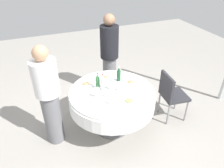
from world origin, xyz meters
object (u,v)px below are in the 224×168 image
object	(u,v)px
bottle_dark_green_right	(119,75)
bottle_green_mid	(98,81)
plate_left	(129,101)
person_right	(49,96)
bottle_clear_inner	(103,83)
wine_glass_mid	(97,91)
plate_east	(130,82)
plate_near	(86,84)
wine_glass_far	(112,92)
person_inner	(109,55)
bottle_clear_outer	(112,82)
plate_rear	(105,78)
dining_table	(112,99)
chair_far	(171,93)
wine_glass_north	(120,85)
wine_glass_front	(113,99)

from	to	relation	value
bottle_dark_green_right	bottle_green_mid	world-z (taller)	bottle_green_mid
plate_left	person_right	bearing A→B (deg)	-22.33
bottle_clear_inner	wine_glass_mid	bearing A→B (deg)	47.46
plate_east	plate_near	distance (m)	0.70
wine_glass_far	plate_east	bearing A→B (deg)	-147.32
plate_east	person_right	bearing A→B (deg)	0.70
plate_near	wine_glass_mid	bearing A→B (deg)	99.89
wine_glass_far	plate_left	distance (m)	0.28
wine_glass_far	person_inner	bearing A→B (deg)	-109.43
bottle_clear_outer	plate_rear	bearing A→B (deg)	-92.15
plate_east	person_right	xyz separation A→B (m)	(1.26, 0.02, 0.07)
bottle_dark_green_right	plate_east	size ratio (longest dim) A/B	1.17
dining_table	wine_glass_mid	world-z (taller)	wine_glass_mid
bottle_dark_green_right	bottle_clear_outer	world-z (taller)	bottle_clear_outer
wine_glass_far	person_right	xyz separation A→B (m)	(0.83, -0.26, -0.03)
bottle_dark_green_right	person_right	distance (m)	1.12
plate_near	person_right	world-z (taller)	person_right
bottle_clear_outer	bottle_green_mid	xyz separation A→B (m)	(0.19, -0.12, -0.01)
plate_east	chair_far	size ratio (longest dim) A/B	0.25
dining_table	bottle_clear_outer	size ratio (longest dim) A/B	4.55
plate_east	plate_rear	distance (m)	0.43
bottle_dark_green_right	bottle_clear_outer	size ratio (longest dim) A/B	0.88
dining_table	chair_far	bearing A→B (deg)	173.64
wine_glass_north	plate_left	bearing A→B (deg)	93.98
bottle_dark_green_right	chair_far	bearing A→B (deg)	156.76
plate_near	chair_far	world-z (taller)	chair_far
bottle_dark_green_right	plate_east	world-z (taller)	bottle_dark_green_right
wine_glass_mid	plate_east	bearing A→B (deg)	-163.82
plate_left	plate_near	bearing A→B (deg)	-55.40
wine_glass_mid	plate_rear	size ratio (longest dim) A/B	0.68
wine_glass_mid	person_inner	bearing A→B (deg)	-119.06
person_right	plate_east	bearing A→B (deg)	-83.84
bottle_dark_green_right	plate_left	distance (m)	0.58
bottle_green_mid	wine_glass_north	world-z (taller)	bottle_green_mid
wine_glass_north	plate_left	distance (m)	0.31
bottle_dark_green_right	plate_near	bearing A→B (deg)	-8.02
bottle_dark_green_right	bottle_clear_inner	xyz separation A→B (m)	(0.33, 0.16, 0.01)
bottle_clear_inner	wine_glass_front	bearing A→B (deg)	90.89
wine_glass_mid	plate_left	size ratio (longest dim) A/B	0.63
bottle_clear_outer	wine_glass_mid	world-z (taller)	bottle_clear_outer
wine_glass_north	person_inner	size ratio (longest dim) A/B	0.10
chair_far	plate_east	bearing A→B (deg)	-101.79
person_right	person_inner	bearing A→B (deg)	-48.62
plate_east	person_right	distance (m)	1.26
plate_near	bottle_dark_green_right	bearing A→B (deg)	171.98
bottle_dark_green_right	chair_far	size ratio (longest dim) A/B	0.29
wine_glass_mid	person_right	distance (m)	0.67
bottle_green_mid	bottle_clear_outer	bearing A→B (deg)	147.27
bottle_dark_green_right	plate_rear	size ratio (longest dim) A/B	1.09
wine_glass_north	plate_rear	world-z (taller)	wine_glass_north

